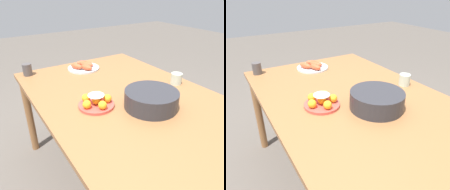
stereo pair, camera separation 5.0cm
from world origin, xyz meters
TOP-DOWN VIEW (x-y plane):
  - ground_plane at (0.00, 0.00)m, footprint 12.00×12.00m
  - dining_table at (0.00, 0.00)m, footprint 1.60×1.06m
  - cake_plate at (0.01, -0.23)m, footprint 0.21×0.21m
  - serving_bowl at (0.19, 0.03)m, footprint 0.31×0.31m
  - sauce_bowl at (0.06, 0.22)m, footprint 0.08×0.08m
  - seafood_platter at (-0.59, -0.01)m, footprint 0.26×0.26m
  - cup_near at (-0.70, -0.44)m, footprint 0.07×0.07m
  - cup_far at (0.04, 0.41)m, footprint 0.08×0.08m

SIDE VIEW (x-z plane):
  - ground_plane at x=0.00m, z-range 0.00..0.00m
  - dining_table at x=0.00m, z-range 0.30..1.04m
  - sauce_bowl at x=0.06m, z-range 0.75..0.78m
  - seafood_platter at x=-0.59m, z-range 0.74..0.80m
  - cake_plate at x=0.01m, z-range 0.73..0.82m
  - cup_far at x=0.04m, z-range 0.75..0.83m
  - cup_near at x=-0.70m, z-range 0.75..0.84m
  - serving_bowl at x=0.19m, z-range 0.75..0.85m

